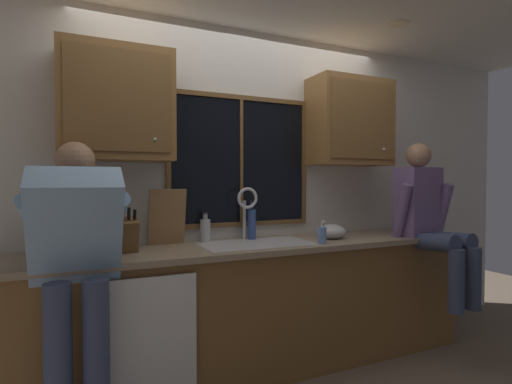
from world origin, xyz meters
name	(u,v)px	position (x,y,z in m)	size (l,w,h in m)	color
back_wall	(240,193)	(0.00, 0.06, 1.27)	(5.79, 0.12, 2.55)	silver
ceiling_downlight_right	(399,24)	(1.02, -0.60, 2.54)	(0.14, 0.14, 0.01)	#FFEAB2
window_glass	(241,161)	(-0.02, -0.01, 1.52)	(1.10, 0.02, 0.95)	black
window_frame_top	(241,97)	(-0.02, -0.02, 2.02)	(1.17, 0.02, 0.04)	brown
window_frame_bottom	(241,224)	(-0.02, -0.02, 1.03)	(1.17, 0.02, 0.04)	brown
window_frame_left	(168,159)	(-0.59, -0.02, 1.52)	(0.04, 0.02, 0.95)	brown
window_frame_right	(304,162)	(0.54, -0.02, 1.52)	(0.04, 0.02, 0.95)	brown
window_mullion_center	(241,161)	(-0.02, -0.02, 1.52)	(0.02, 0.02, 0.95)	brown
lower_cabinet_run	(259,309)	(0.00, -0.29, 0.44)	(3.39, 0.58, 0.88)	brown
countertop	(260,246)	(0.00, -0.31, 0.90)	(3.45, 0.62, 0.04)	gray
dishwasher_front	(144,343)	(-0.86, -0.61, 0.46)	(0.60, 0.02, 0.74)	white
upper_cabinet_left	(117,105)	(-0.95, -0.17, 1.86)	(0.70, 0.36, 0.72)	olive
upper_cabinet_right	(350,123)	(0.91, -0.17, 1.86)	(0.70, 0.36, 0.72)	olive
sink	(256,257)	(-0.02, -0.30, 0.82)	(0.80, 0.46, 0.21)	#B7B7BC
faucet	(247,207)	(-0.02, -0.12, 1.17)	(0.18, 0.09, 0.40)	silver
person_standing	(76,258)	(-1.20, -0.63, 0.97)	(0.53, 0.67, 1.59)	#384260
person_sitting_on_counter	(428,214)	(1.37, -0.57, 1.10)	(0.54, 0.62, 1.26)	#384260
knife_block	(128,235)	(-0.90, -0.29, 1.03)	(0.12, 0.18, 0.32)	brown
cutting_board	(167,217)	(-0.62, -0.09, 1.12)	(0.25, 0.02, 0.40)	#997047
mixing_bowl	(331,232)	(0.61, -0.32, 0.97)	(0.23, 0.23, 0.12)	#B7B7BC
soap_dispenser	(322,235)	(0.40, -0.51, 0.98)	(0.06, 0.07, 0.17)	#668CCC
bottle_green_glass	(252,223)	(0.02, -0.11, 1.04)	(0.06, 0.06, 0.30)	#334C8C
bottle_tall_clear	(205,230)	(-0.34, -0.08, 1.01)	(0.07, 0.07, 0.22)	#B7B7BC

